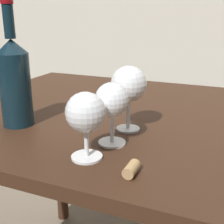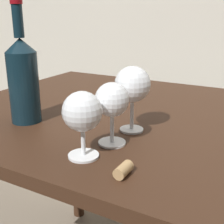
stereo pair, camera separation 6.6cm
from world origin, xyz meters
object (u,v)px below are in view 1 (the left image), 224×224
(wine_glass_pinot, at_px, (112,102))
(cork, at_px, (131,169))
(wine_glass_amber, at_px, (86,114))
(wine_glass_rose, at_px, (129,85))
(wine_bottle, at_px, (15,81))

(wine_glass_pinot, bearing_deg, cork, -52.64)
(wine_glass_amber, distance_m, wine_glass_rose, 0.18)
(wine_glass_amber, distance_m, wine_glass_pinot, 0.09)
(wine_glass_amber, bearing_deg, wine_bottle, 157.72)
(wine_glass_amber, relative_size, cork, 3.27)
(wine_glass_rose, bearing_deg, wine_glass_pinot, -92.35)
(wine_glass_rose, height_order, wine_bottle, wine_bottle)
(wine_glass_amber, relative_size, wine_glass_pinot, 0.98)
(wine_glass_pinot, distance_m, wine_bottle, 0.27)
(wine_glass_pinot, xyz_separation_m, wine_bottle, (-0.27, 0.02, 0.02))
(wine_glass_amber, xyz_separation_m, wine_bottle, (-0.25, 0.10, 0.02))
(wine_glass_pinot, height_order, wine_glass_rose, wine_glass_rose)
(wine_glass_rose, bearing_deg, wine_glass_amber, -97.49)
(wine_glass_amber, xyz_separation_m, wine_glass_pinot, (0.02, 0.08, 0.00))
(wine_glass_amber, bearing_deg, wine_glass_rose, 82.51)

